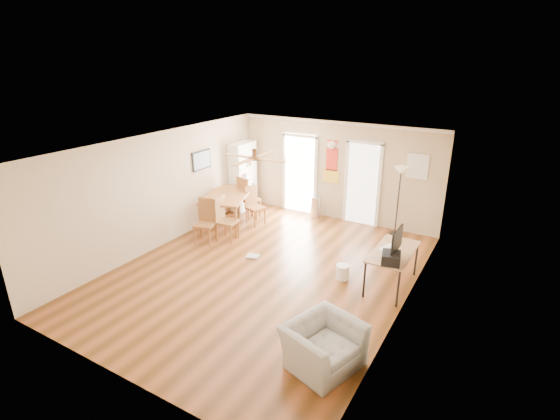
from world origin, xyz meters
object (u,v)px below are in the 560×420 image
Objects in this scene: torchiere_lamp at (398,201)px; bookshelf at (243,176)px; dining_chair_near at (205,222)px; armchair at (323,345)px; dining_chair_right_b at (227,219)px; wastebasket_a at (342,272)px; trash_can at (316,207)px; computer_desk at (392,268)px; dining_table at (228,210)px; printer at (391,258)px; dining_chair_right_a at (255,206)px; dining_chair_far at (249,197)px.

bookshelf is at bearing -175.31° from torchiere_lamp.
dining_chair_near is 1.04× the size of armchair.
wastebasket_a is (3.06, -0.35, -0.38)m from dining_chair_right_b.
trash_can is 2.25m from torchiere_lamp.
computer_desk is 1.37× the size of armchair.
torchiere_lamp is (3.90, 1.60, 0.43)m from dining_table.
dining_chair_near is at bearing 163.67° from printer.
dining_chair_right_a is 3.33× the size of wastebasket_a.
dining_chair_far reaches higher than dining_chair_right_a.
dining_table is 5.71× the size of wastebasket_a.
bookshelf reaches higher than dining_chair_right_b.
dining_chair_near is 4.73m from armchair.
printer is at bearing -16.72° from dining_table.
dining_chair_near is at bearing -176.55° from dining_chair_right_a.
dining_table is 0.93m from dining_chair_right_b.
dining_chair_right_b is 0.61× the size of torchiere_lamp.
dining_chair_near is 4.31m from computer_desk.
printer reaches higher than dining_table.
dining_chair_near is (0.59, -2.40, -0.43)m from bookshelf.
bookshelf is 1.12× the size of torchiere_lamp.
dining_chair_right_b is 3.96m from computer_desk.
printer is (4.60, -1.38, 0.41)m from dining_table.
dining_chair_far is (-0.07, 1.92, 0.04)m from dining_chair_near.
dining_chair_right_a is at bearing -8.02° from dining_chair_right_b.
computer_desk is (4.51, -0.88, -0.05)m from dining_table.
dining_chair_near is at bearing 109.46° from dining_chair_far.
dining_table reaches higher than wastebasket_a.
printer is at bearing 171.55° from dining_chair_far.
torchiere_lamp is (3.76, 0.82, 0.29)m from dining_chair_far.
printer is (4.99, -2.63, -0.12)m from bookshelf.
torchiere_lamp is (3.35, 1.15, 0.36)m from dining_chair_right_a.
wastebasket_a is (-0.89, -0.22, -0.22)m from computer_desk.
wastebasket_a is at bearing -14.58° from dining_chair_near.
armchair is (4.10, -2.36, -0.19)m from dining_chair_near.
dining_chair_far is at bearing -47.76° from bookshelf.
wastebasket_a is (3.41, 0.05, -0.37)m from dining_chair_near.
printer reaches higher than armchair.
wastebasket_a is (1.90, -2.71, -0.15)m from trash_can.
dining_chair_far is (-0.42, 0.33, 0.07)m from dining_chair_right_a.
torchiere_lamp reaches higher than wastebasket_a.
dining_chair_right_a is at bearing 39.09° from dining_table.
dining_chair_far reaches higher than dining_chair_near.
printer is 1.23m from wastebasket_a.
dining_table is 2.84× the size of trash_can.
dining_chair_far is at bearing 67.46° from dining_chair_right_a.
computer_desk is at bearing 13.53° from armchair.
dining_table is 4.82m from printer.
dining_chair_near reaches higher than dining_chair_right_a.
armchair is (-0.30, -2.12, -0.51)m from printer.
dining_chair_right_b is at bearing -144.98° from torchiere_lamp.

